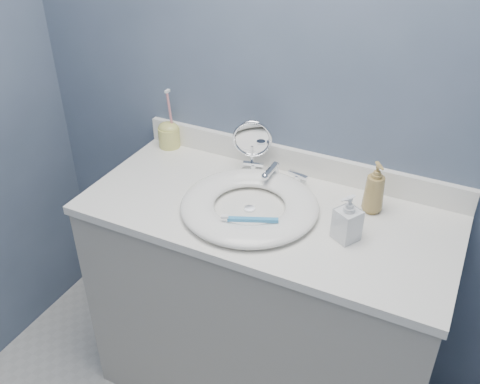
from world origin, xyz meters
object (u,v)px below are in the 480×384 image
Objects in this scene: soap_bottle_clear at (348,218)px; makeup_mirror at (252,145)px; soap_bottle_amber at (375,188)px; toothbrush_holder at (169,134)px.

makeup_mirror is at bearing -178.03° from soap_bottle_clear.
soap_bottle_amber is 0.73× the size of toothbrush_holder.
soap_bottle_clear is 0.63× the size of toothbrush_holder.
toothbrush_holder is at bearing 154.10° from makeup_mirror.
toothbrush_holder reaches higher than soap_bottle_clear.
makeup_mirror is at bearing -6.08° from toothbrush_holder.
soap_bottle_amber reaches higher than soap_bottle_clear.
makeup_mirror reaches higher than soap_bottle_amber.
makeup_mirror is 0.86× the size of toothbrush_holder.
soap_bottle_amber is at bearing -5.93° from toothbrush_holder.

